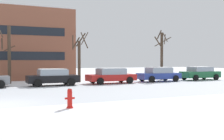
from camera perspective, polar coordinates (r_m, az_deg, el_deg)
The scene contains 9 objects.
fire_hydrant at distance 12.57m, azimuth -8.71°, elevation -5.67°, with size 0.44×0.30×0.93m.
parked_car_black at distance 24.09m, azimuth -12.13°, elevation -1.41°, with size 4.28×2.07×1.43m.
parked_car_red at distance 25.70m, azimuth -0.17°, elevation -1.15°, with size 4.55×2.05×1.45m.
parked_car_blue at distance 28.53m, azimuth 9.64°, elevation -0.85°, with size 4.43×2.02×1.46m.
parked_car_green at distance 31.91m, azimuth 17.71°, elevation -0.61°, with size 4.42×2.07×1.47m.
tree_far_right at distance 27.12m, azimuth -20.54°, elevation 3.21°, with size 1.36×1.43×5.34m.
tree_far_left at distance 27.52m, azimuth -6.80°, elevation 2.74°, with size 1.74×1.73×4.92m.
tree_far_mid at distance 31.21m, azimuth 10.20°, elevation 3.32°, with size 2.05×2.04×5.55m.
building_far_left at distance 34.75m, azimuth -20.00°, elevation 4.91°, with size 13.01×8.95×7.99m.
Camera 1 is at (-0.35, -14.11, 2.13)m, focal length 44.32 mm.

